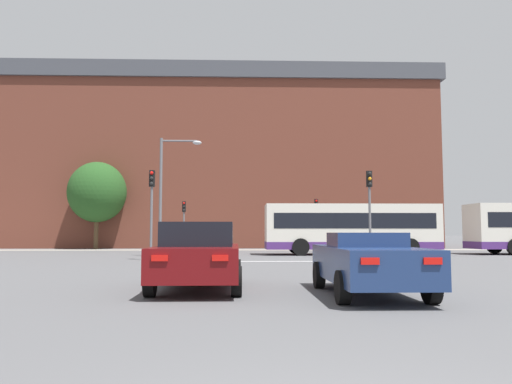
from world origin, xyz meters
The scene contains 13 objects.
stop_line_strip centered at (0.00, 20.59, 0.00)m, with size 7.91×0.30×0.01m, color silver.
far_pavement centered at (0.00, 35.67, 0.01)m, with size 68.79×2.50×0.01m, color gray.
brick_civic_building centered at (-3.48, 46.16, 8.11)m, with size 41.08×13.97×17.87m.
car_saloon_left centered at (-1.76, 9.22, 0.80)m, with size 2.05×4.35×1.58m.
car_roadster_right centered at (1.98, 8.08, 0.71)m, with size 1.92×4.49×1.34m.
bus_crossing_lead centered at (5.90, 27.33, 1.62)m, with size 10.35×2.67×3.02m.
traffic_light_far_left centered at (-5.08, 35.29, 2.51)m, with size 0.26×0.31×3.69m.
traffic_light_near_left centered at (-5.09, 21.55, 2.92)m, with size 0.26×0.31×4.36m.
traffic_light_near_right centered at (5.59, 21.63, 2.93)m, with size 0.26×0.31×4.38m.
traffic_light_far_right centered at (5.01, 35.25, 2.63)m, with size 0.26×0.31×3.89m.
street_lamp_junction centered at (-4.81, 25.15, 4.12)m, with size 2.34×0.36×6.63m.
pedestrian_waiting centered at (-3.52, 35.03, 1.09)m, with size 0.26×0.41×1.83m.
tree_by_building centered at (-12.50, 38.25, 4.62)m, with size 4.70×4.70×7.09m.
Camera 1 is at (-0.76, -2.69, 1.35)m, focal length 35.00 mm.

